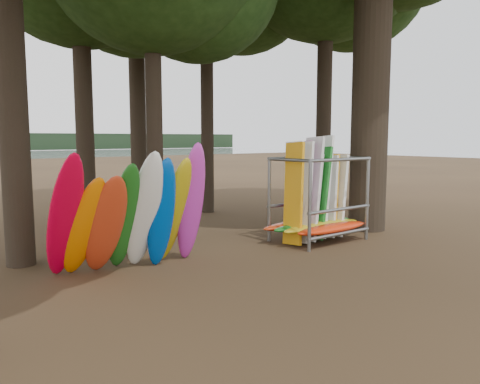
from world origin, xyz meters
TOP-DOWN VIEW (x-y plane):
  - ground at (0.00, 0.00)m, footprint 120.00×120.00m
  - kayak_row at (-3.34, 0.83)m, footprint 3.49×2.00m
  - storage_rack at (2.02, 0.62)m, footprint 3.15×1.55m

SIDE VIEW (x-z plane):
  - ground at x=0.00m, z-range 0.00..0.00m
  - storage_rack at x=2.02m, z-range -0.38..2.52m
  - kayak_row at x=-3.34m, z-range -0.23..2.62m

